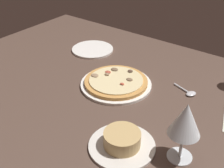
{
  "coord_description": "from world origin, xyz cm",
  "views": [
    {
      "loc": [
        -51.6,
        65.97,
        61.82
      ],
      "look_at": [
        1.15,
        -4.01,
        7.0
      ],
      "focal_mm": 46.48,
      "sensor_mm": 36.0,
      "label": 1
    }
  ],
  "objects_px": {
    "wine_glass_far": "(186,121)",
    "spoon": "(189,92)",
    "side_plate": "(93,49)",
    "pizza_main": "(116,82)",
    "ramekin_on_saucer": "(122,142)"
  },
  "relations": [
    {
      "from": "pizza_main",
      "to": "ramekin_on_saucer",
      "type": "distance_m",
      "value": 0.32
    },
    {
      "from": "spoon",
      "to": "ramekin_on_saucer",
      "type": "bearing_deg",
      "value": 84.35
    },
    {
      "from": "pizza_main",
      "to": "wine_glass_far",
      "type": "relative_size",
      "value": 1.51
    },
    {
      "from": "wine_glass_far",
      "to": "pizza_main",
      "type": "bearing_deg",
      "value": -28.33
    },
    {
      "from": "ramekin_on_saucer",
      "to": "side_plate",
      "type": "xyz_separation_m",
      "value": [
        0.47,
        -0.43,
        -0.02
      ]
    },
    {
      "from": "pizza_main",
      "to": "ramekin_on_saucer",
      "type": "relative_size",
      "value": 1.41
    },
    {
      "from": "wine_glass_far",
      "to": "spoon",
      "type": "bearing_deg",
      "value": -70.0
    },
    {
      "from": "ramekin_on_saucer",
      "to": "spoon",
      "type": "bearing_deg",
      "value": -95.65
    },
    {
      "from": "wine_glass_far",
      "to": "side_plate",
      "type": "bearing_deg",
      "value": -30.84
    },
    {
      "from": "pizza_main",
      "to": "spoon",
      "type": "bearing_deg",
      "value": -155.02
    },
    {
      "from": "pizza_main",
      "to": "ramekin_on_saucer",
      "type": "xyz_separation_m",
      "value": [
        -0.2,
        0.25,
        0.01
      ]
    },
    {
      "from": "wine_glass_far",
      "to": "spoon",
      "type": "relative_size",
      "value": 1.76
    },
    {
      "from": "wine_glass_far",
      "to": "side_plate",
      "type": "distance_m",
      "value": 0.73
    },
    {
      "from": "pizza_main",
      "to": "wine_glass_far",
      "type": "bearing_deg",
      "value": 151.67
    },
    {
      "from": "pizza_main",
      "to": "spoon",
      "type": "relative_size",
      "value": 2.66
    }
  ]
}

